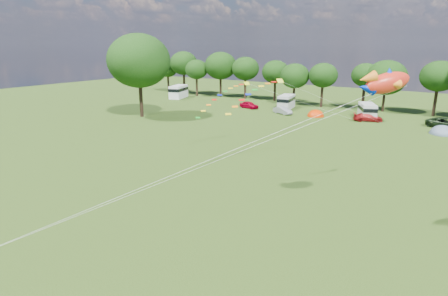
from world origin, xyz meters
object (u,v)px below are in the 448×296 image
Objects in this scene: tent_orange at (316,116)px; car_b at (283,110)px; car_a at (249,105)px; car_c at (368,117)px; campervan_a at (179,91)px; campervan_c at (367,111)px; tent_greyblue at (442,134)px; big_tree at (139,61)px; campervan_b at (286,101)px; car_d at (446,123)px; fish_kite at (383,83)px.

car_b is at bearing -167.79° from tent_orange.
car_a is 13.22m from tent_orange.
car_c is 41.41m from campervan_a.
car_b is 5.62m from tent_orange.
campervan_c is 12.22m from tent_greyblue.
car_a is at bearing 174.15° from tent_greyblue.
big_tree is 27.46m from campervan_b.
campervan_c is at bearing 155.31° from tent_greyblue.
campervan_a is at bearing 105.32° from car_d.
car_a is 0.73× the size of campervan_b.
big_tree is 21.71m from car_a.
tent_orange is at bearing 35.09° from big_tree.
campervan_a reaches higher than tent_orange.
campervan_a is 1.12× the size of campervan_c.
campervan_c is (14.95, -1.85, -0.01)m from campervan_b.
fish_kite is (17.20, -35.81, 9.45)m from tent_orange.
campervan_a reaches higher than car_c.
fish_kite is at bearing 169.64° from campervan_c.
campervan_a is 52.08m from tent_greyblue.
car_b is 13.55m from campervan_c.
car_d is at bearing -118.00° from campervan_c.
car_c is 1.22× the size of tent_greyblue.
campervan_b is at bearing 41.47° from car_b.
fish_kite is (-1.49, -37.56, 8.75)m from car_d.
campervan_a is 25.70m from campervan_b.
car_d is 11.14m from campervan_c.
car_a is at bearing 66.02° from car_c.
fish_kite reaches higher than car_d.
campervan_b reaches higher than tent_greyblue.
car_c is 10.90m from tent_greyblue.
fish_kite is (22.66, -34.63, 8.86)m from car_b.
car_b is 0.82× the size of car_c.
tent_orange is 18.80m from tent_greyblue.
car_b is at bearing 73.43° from car_c.
car_b is 13.79m from car_c.
car_c is 1.39× the size of fish_kite.
big_tree reaches higher than car_b.
campervan_b reaches higher than tent_orange.
tent_orange is (13.19, -0.61, -0.63)m from car_a.
campervan_a is at bearing 81.41° from campervan_b.
fish_kite reaches higher than car_a.
fish_kite is at bearing -64.35° from tent_orange.
car_d is at bearing -76.54° from car_a.
car_b reaches higher than tent_orange.
campervan_c is at bearing 103.88° from car_d.
tent_orange is 1.00× the size of fish_kite.
campervan_b reaches higher than car_a.
campervan_a is at bearing 173.08° from tent_greyblue.
fish_kite is (50.26, -39.44, 7.99)m from campervan_a.
car_d is 26.18m from campervan_b.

